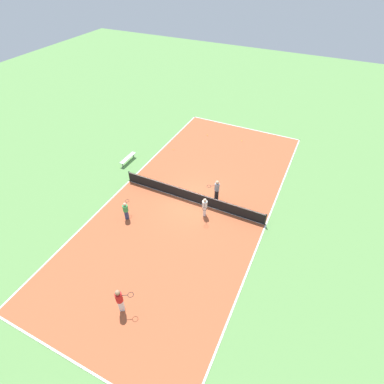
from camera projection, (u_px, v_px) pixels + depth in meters
name	position (u px, v px, depth m)	size (l,w,h in m)	color
ground_plane	(192.00, 201.00, 21.92)	(80.00, 80.00, 0.00)	#60934C
court_surface	(192.00, 201.00, 21.91)	(11.12, 24.40, 0.02)	#B75633
tennis_net	(192.00, 196.00, 21.59)	(10.92, 0.10, 0.96)	black
bench	(128.00, 158.00, 25.46)	(0.36, 1.89, 0.45)	silver
player_coach_red	(120.00, 299.00, 14.92)	(0.97, 0.76, 1.76)	white
player_far_green	(126.00, 210.00, 20.09)	(0.65, 0.99, 1.40)	navy
player_far_white	(205.00, 206.00, 20.26)	(0.66, 0.99, 1.51)	white
player_baseline_gray	(217.00, 189.00, 21.44)	(0.95, 0.81, 1.70)	black
tennis_ball_left_sideline	(173.00, 149.00, 27.11)	(0.07, 0.07, 0.07)	#CCE033
tennis_ball_right_alley	(242.00, 141.00, 28.24)	(0.07, 0.07, 0.07)	#CCE033
tennis_ball_far_baseline	(207.00, 135.00, 29.03)	(0.07, 0.07, 0.07)	#CCE033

